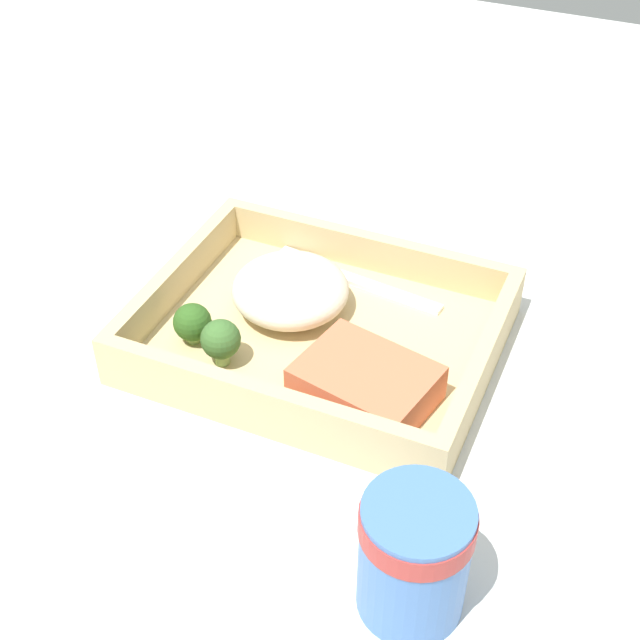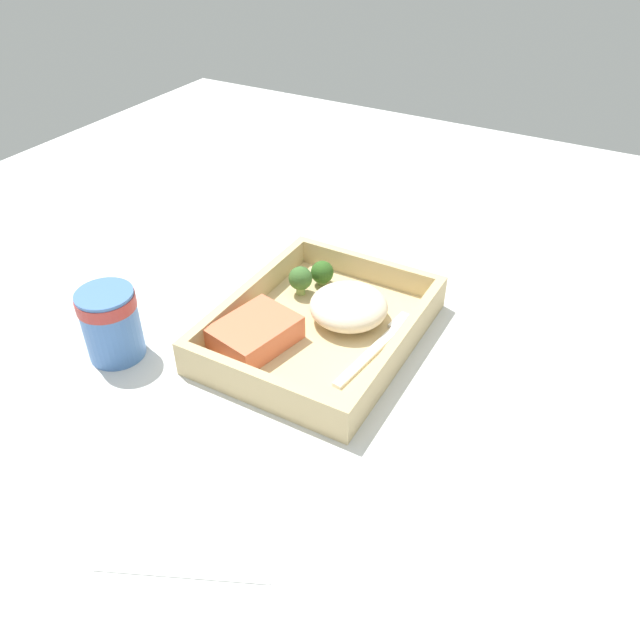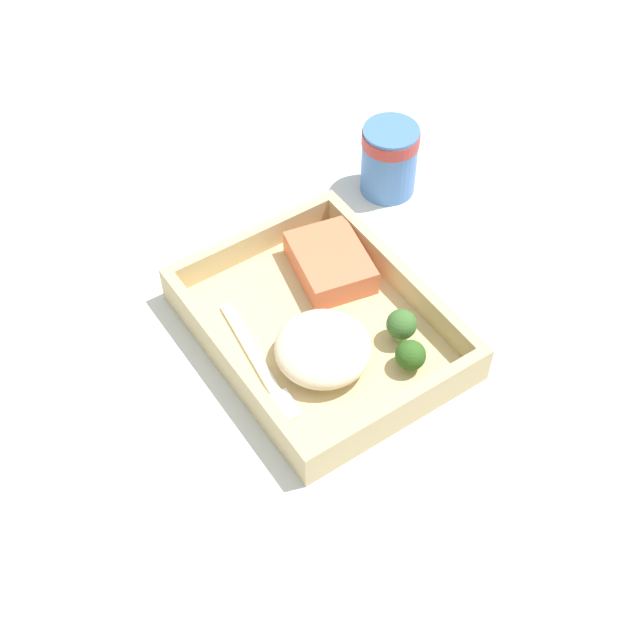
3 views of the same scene
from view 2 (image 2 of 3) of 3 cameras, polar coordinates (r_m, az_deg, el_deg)
name	(u,v)px [view 2 (image 2 of 3)]	position (r cm, az deg, el deg)	size (l,w,h in cm)	color
ground_plane	(320,344)	(76.59, 0.00, -2.21)	(160.00, 160.00, 2.00)	silver
takeout_tray	(320,334)	(75.59, 0.00, -1.27)	(27.42, 21.67, 1.20)	#CFB581
tray_rim	(320,319)	(74.24, 0.00, 0.08)	(27.42, 21.67, 3.25)	#CFB581
salmon_fillet	(255,333)	(72.66, -5.97, -1.22)	(9.49, 7.17, 3.01)	#E56F4A
mashed_potatoes	(349,306)	(75.75, 2.63, 1.26)	(9.58, 9.55, 4.04)	beige
broccoli_floret_1	(322,273)	(82.34, 0.20, 4.36)	(3.04, 3.04, 3.40)	#7EA152
broccoli_floret_2	(300,279)	(80.30, -1.80, 3.77)	(3.09, 3.09, 3.89)	#82A85C
fork	(381,344)	(73.15, 5.56, -2.17)	(15.88, 3.59, 0.44)	white
paper_cup	(110,321)	(74.53, -18.62, -0.07)	(6.63, 6.63, 8.68)	#4774BA
receipt_slip	(195,525)	(58.62, -11.33, -17.87)	(9.98, 14.72, 0.24)	white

